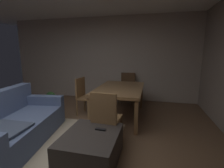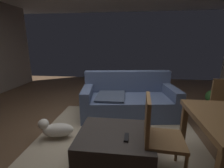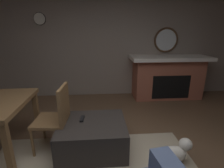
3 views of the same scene
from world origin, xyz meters
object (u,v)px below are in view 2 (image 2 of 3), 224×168
potted_plant (211,99)px  small_dog (56,129)px  couch (128,100)px  tv_remote (126,137)px  ottoman_coffee_table (115,148)px  dining_chair_west (156,131)px

potted_plant → small_dog: bearing=-151.5°
couch → tv_remote: bearing=-90.0°
couch → potted_plant: size_ratio=4.82×
couch → tv_remote: 1.59m
tv_remote → potted_plant: bearing=50.5°
couch → ottoman_coffee_table: 1.49m
ottoman_coffee_table → dining_chair_west: dining_chair_west is taller
couch → small_dog: bearing=-135.9°
couch → tv_remote: size_ratio=12.67×
dining_chair_west → small_dog: 1.57m
ottoman_coffee_table → potted_plant: bearing=44.6°
dining_chair_west → ottoman_coffee_table: bearing=170.3°
ottoman_coffee_table → small_dog: ottoman_coffee_table is taller
ottoman_coffee_table → potted_plant: 2.94m
tv_remote → potted_plant: (1.95, 2.16, -0.22)m
couch → small_dog: size_ratio=3.68×
ottoman_coffee_table → potted_plant: ottoman_coffee_table is taller
couch → tv_remote: couch is taller
couch → dining_chair_west: dining_chair_west is taller
dining_chair_west → small_dog: (-1.46, 0.48, -0.35)m
dining_chair_west → potted_plant: dining_chair_west is taller
couch → small_dog: couch is taller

